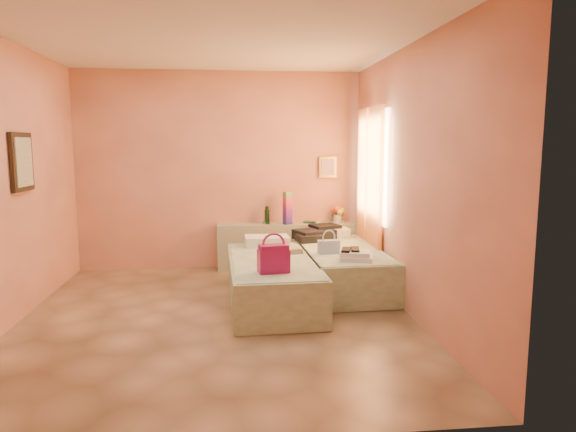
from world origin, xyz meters
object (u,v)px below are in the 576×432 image
(flower_vase, at_px, (338,213))
(green_book, at_px, (310,222))
(blue_handbag, at_px, (329,247))
(bed_left, at_px, (272,281))
(bed_right, at_px, (340,267))
(water_bottle, at_px, (267,216))
(magenta_handbag, at_px, (274,258))
(towel_stack, at_px, (357,256))
(headboard_ledge, at_px, (289,246))

(flower_vase, bearing_deg, green_book, -175.21)
(blue_handbag, bearing_deg, bed_left, -167.80)
(bed_right, distance_m, water_bottle, 1.43)
(bed_right, height_order, water_bottle, water_bottle)
(bed_left, height_order, magenta_handbag, magenta_handbag)
(green_book, height_order, flower_vase, flower_vase)
(towel_stack, bearing_deg, blue_handbag, 123.58)
(green_book, bearing_deg, flower_vase, 26.56)
(magenta_handbag, bearing_deg, headboard_ledge, 70.97)
(headboard_ledge, height_order, bed_left, headboard_ledge)
(bed_left, distance_m, green_book, 1.81)
(blue_handbag, xyz_separation_m, towel_stack, (0.25, -0.37, -0.03))
(bed_left, bearing_deg, towel_stack, -10.64)
(bed_left, height_order, water_bottle, water_bottle)
(blue_handbag, bearing_deg, green_book, 84.56)
(flower_vase, xyz_separation_m, towel_stack, (-0.16, -1.81, -0.24))
(headboard_ledge, relative_size, water_bottle, 8.40)
(bed_left, xyz_separation_m, magenta_handbag, (-0.03, -0.59, 0.39))
(flower_vase, xyz_separation_m, blue_handbag, (-0.40, -1.43, -0.21))
(water_bottle, relative_size, flower_vase, 0.86)
(headboard_ledge, bearing_deg, blue_handbag, -77.27)
(bed_right, distance_m, flower_vase, 1.24)
(bed_right, distance_m, magenta_handbag, 1.54)
(blue_handbag, height_order, towel_stack, blue_handbag)
(water_bottle, bearing_deg, green_book, 3.05)
(water_bottle, bearing_deg, magenta_handbag, -92.26)
(headboard_ledge, xyz_separation_m, blue_handbag, (0.31, -1.39, 0.26))
(water_bottle, bearing_deg, bed_right, -50.63)
(flower_vase, xyz_separation_m, magenta_handbag, (-1.12, -2.25, -0.15))
(headboard_ledge, bearing_deg, bed_left, -103.07)
(magenta_handbag, xyz_separation_m, towel_stack, (0.97, 0.45, -0.09))
(bed_left, distance_m, towel_stack, 0.99)
(headboard_ledge, distance_m, bed_right, 1.18)
(bed_left, distance_m, magenta_handbag, 0.71)
(headboard_ledge, distance_m, magenta_handbag, 2.27)
(headboard_ledge, height_order, blue_handbag, blue_handbag)
(bed_right, xyz_separation_m, water_bottle, (-0.84, 1.03, 0.52))
(green_book, distance_m, flower_vase, 0.44)
(headboard_ledge, xyz_separation_m, towel_stack, (0.56, -1.76, 0.23))
(headboard_ledge, bearing_deg, green_book, 1.97)
(flower_vase, relative_size, magenta_handbag, 0.92)
(bed_right, bearing_deg, blue_handbag, -123.64)
(headboard_ledge, bearing_deg, bed_right, -63.43)
(bed_right, distance_m, towel_stack, 0.77)
(flower_vase, bearing_deg, towel_stack, -94.94)
(bed_left, relative_size, flower_vase, 7.08)
(water_bottle, bearing_deg, flower_vase, 3.75)
(bed_right, height_order, magenta_handbag, magenta_handbag)
(water_bottle, distance_m, magenta_handbag, 2.19)
(water_bottle, bearing_deg, towel_stack, -63.19)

